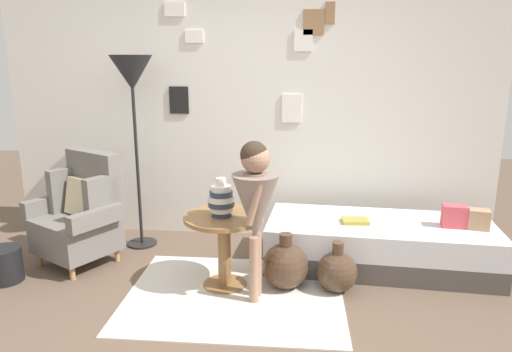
# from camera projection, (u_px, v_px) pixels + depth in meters

# --- Properties ---
(ground_plane) EXTENTS (12.00, 12.00, 0.00)m
(ground_plane) POSITION_uv_depth(u_px,v_px,m) (220.00, 339.00, 3.01)
(ground_plane) COLOR brown
(gallery_wall) EXTENTS (4.80, 0.12, 2.60)m
(gallery_wall) POSITION_uv_depth(u_px,v_px,m) (250.00, 106.00, 4.57)
(gallery_wall) COLOR silver
(gallery_wall) RESTS_ON ground
(rug) EXTENTS (1.63, 1.30, 0.01)m
(rug) POSITION_uv_depth(u_px,v_px,m) (235.00, 295.00, 3.57)
(rug) COLOR silver
(rug) RESTS_ON ground
(armchair) EXTENTS (0.90, 0.83, 0.97)m
(armchair) POSITION_uv_depth(u_px,v_px,m) (82.00, 214.00, 4.09)
(armchair) COLOR tan
(armchair) RESTS_ON ground
(daybed) EXTENTS (1.96, 0.95, 0.40)m
(daybed) POSITION_uv_depth(u_px,v_px,m) (379.00, 244.00, 4.04)
(daybed) COLOR #4C4742
(daybed) RESTS_ON ground
(pillow_head) EXTENTS (0.19, 0.15, 0.16)m
(pillow_head) POSITION_uv_depth(u_px,v_px,m) (479.00, 219.00, 3.81)
(pillow_head) COLOR tan
(pillow_head) RESTS_ON daybed
(pillow_mid) EXTENTS (0.21, 0.14, 0.18)m
(pillow_mid) POSITION_uv_depth(u_px,v_px,m) (454.00, 216.00, 3.86)
(pillow_mid) COLOR #D64C56
(pillow_mid) RESTS_ON daybed
(side_table) EXTENTS (0.62, 0.62, 0.59)m
(side_table) POSITION_uv_depth(u_px,v_px,m) (224.00, 235.00, 3.62)
(side_table) COLOR olive
(side_table) RESTS_ON ground
(vase_striped) EXTENTS (0.20, 0.20, 0.30)m
(vase_striped) POSITION_uv_depth(u_px,v_px,m) (221.00, 200.00, 3.54)
(vase_striped) COLOR #2D384C
(vase_striped) RESTS_ON side_table
(floor_lamp) EXTENTS (0.38, 0.38, 1.79)m
(floor_lamp) POSITION_uv_depth(u_px,v_px,m) (132.00, 82.00, 4.18)
(floor_lamp) COLOR black
(floor_lamp) RESTS_ON ground
(person_child) EXTENTS (0.34, 0.34, 1.20)m
(person_child) POSITION_uv_depth(u_px,v_px,m) (255.00, 200.00, 3.33)
(person_child) COLOR #A37A60
(person_child) RESTS_ON ground
(book_on_daybed) EXTENTS (0.23, 0.17, 0.03)m
(book_on_daybed) POSITION_uv_depth(u_px,v_px,m) (355.00, 221.00, 3.97)
(book_on_daybed) COLOR #A4933A
(book_on_daybed) RESTS_ON daybed
(demijohn_near) EXTENTS (0.36, 0.36, 0.45)m
(demijohn_near) POSITION_uv_depth(u_px,v_px,m) (285.00, 265.00, 3.65)
(demijohn_near) COLOR #473323
(demijohn_near) RESTS_ON ground
(demijohn_far) EXTENTS (0.32, 0.32, 0.40)m
(demijohn_far) POSITION_uv_depth(u_px,v_px,m) (337.00, 271.00, 3.60)
(demijohn_far) COLOR #473323
(demijohn_far) RESTS_ON ground
(magazine_basket) EXTENTS (0.28, 0.28, 0.28)m
(magazine_basket) POSITION_uv_depth(u_px,v_px,m) (4.00, 265.00, 3.77)
(magazine_basket) COLOR black
(magazine_basket) RESTS_ON ground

